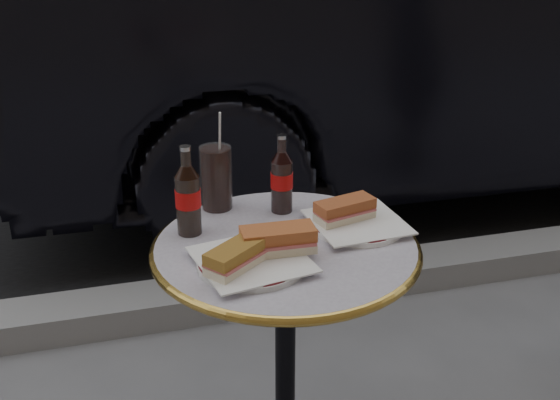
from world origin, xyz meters
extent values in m
cube|color=black|center=(0.00, 5.00, 0.00)|extent=(40.00, 8.00, 0.00)
cube|color=gray|center=(0.00, 0.90, 0.05)|extent=(40.00, 0.20, 0.12)
cylinder|color=silver|center=(-0.10, -0.08, 0.74)|extent=(0.24, 0.24, 0.01)
cylinder|color=white|center=(0.19, 0.04, 0.74)|extent=(0.25, 0.25, 0.01)
cube|color=olive|center=(-0.14, -0.11, 0.77)|extent=(0.16, 0.14, 0.05)
cube|color=#AF582C|center=(-0.03, -0.06, 0.77)|extent=(0.16, 0.08, 0.06)
cube|color=#9E4D28|center=(0.16, 0.06, 0.77)|extent=(0.16, 0.10, 0.05)
cylinder|color=black|center=(-0.12, 0.24, 0.81)|extent=(0.08, 0.08, 0.16)
imported|color=black|center=(1.58, 1.98, 0.80)|extent=(1.79, 4.92, 1.61)
camera|label=1|loc=(-0.39, -1.38, 1.47)|focal=45.00mm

